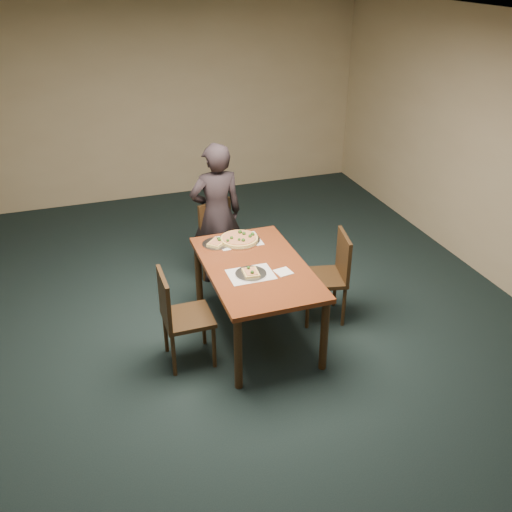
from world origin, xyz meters
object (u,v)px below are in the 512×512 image
object	(u,v)px
chair_right	(331,272)
slice_plate_far	(217,243)
diner	(217,214)
slice_plate_near	(251,273)
pizza_pan	(239,239)
chair_left	(179,313)
dining_table	(256,274)
chair_far	(222,238)

from	to	relation	value
chair_right	slice_plate_far	world-z (taller)	chair_right
diner	slice_plate_near	world-z (taller)	diner
chair_right	pizza_pan	size ratio (longest dim) A/B	2.21
chair_left	pizza_pan	xyz separation A→B (m)	(0.78, 0.72, 0.26)
chair_right	diner	distance (m)	1.42
dining_table	slice_plate_near	size ratio (longest dim) A/B	5.36
chair_far	slice_plate_far	xyz separation A→B (m)	(-0.21, -0.57, 0.25)
dining_table	chair_left	world-z (taller)	chair_left
dining_table	slice_plate_far	bearing A→B (deg)	113.27
chair_right	chair_far	bearing A→B (deg)	-130.39
chair_right	slice_plate_near	distance (m)	0.94
pizza_pan	dining_table	bearing A→B (deg)	-90.72
slice_plate_near	slice_plate_far	size ratio (longest dim) A/B	1.00
slice_plate_far	chair_far	bearing A→B (deg)	70.22
chair_left	pizza_pan	world-z (taller)	chair_left
dining_table	slice_plate_near	world-z (taller)	slice_plate_near
dining_table	pizza_pan	size ratio (longest dim) A/B	3.64
chair_left	diner	size ratio (longest dim) A/B	0.58
chair_right	slice_plate_far	distance (m)	1.16
diner	pizza_pan	xyz separation A→B (m)	(0.07, -0.61, -0.02)
chair_far	chair_left	xyz separation A→B (m)	(-0.75, -1.29, 0.00)
chair_far	slice_plate_near	world-z (taller)	chair_far
chair_far	slice_plate_far	world-z (taller)	chair_far
slice_plate_near	slice_plate_far	bearing A→B (deg)	101.32
chair_far	pizza_pan	world-z (taller)	chair_far
pizza_pan	chair_far	bearing A→B (deg)	92.97
slice_plate_near	chair_far	bearing A→B (deg)	86.68
chair_left	slice_plate_near	size ratio (longest dim) A/B	3.25
dining_table	chair_right	bearing A→B (deg)	3.12
pizza_pan	diner	bearing A→B (deg)	96.24
chair_far	diner	distance (m)	0.28
dining_table	diner	bearing A→B (deg)	93.03
chair_far	chair_left	size ratio (longest dim) A/B	1.00
chair_far	diner	world-z (taller)	diner
chair_far	slice_plate_far	size ratio (longest dim) A/B	3.25
dining_table	pizza_pan	world-z (taller)	pizza_pan
chair_right	diner	size ratio (longest dim) A/B	0.58
dining_table	pizza_pan	distance (m)	0.54
diner	slice_plate_near	distance (m)	1.28
chair_left	chair_right	distance (m)	1.58
slice_plate_far	chair_left	bearing A→B (deg)	-127.20
chair_far	slice_plate_near	xyz separation A→B (m)	(-0.07, -1.24, 0.25)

